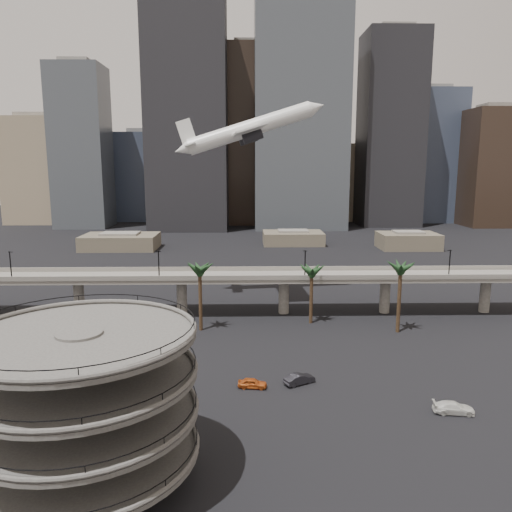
{
  "coord_description": "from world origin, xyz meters",
  "views": [
    {
      "loc": [
        2.75,
        -49.25,
        31.82
      ],
      "look_at": [
        4.41,
        28.0,
        17.6
      ],
      "focal_mm": 35.0,
      "sensor_mm": 36.0,
      "label": 1
    }
  ],
  "objects_px": {
    "overpass": "(233,280)",
    "airborne_jet": "(249,129)",
    "parking_ramp": "(83,396)",
    "car_c": "(454,408)",
    "car_a": "(252,383)",
    "car_b": "(299,379)"
  },
  "relations": [
    {
      "from": "parking_ramp",
      "to": "car_b",
      "type": "distance_m",
      "value": 34.41
    },
    {
      "from": "overpass",
      "to": "car_c",
      "type": "relative_size",
      "value": 24.92
    },
    {
      "from": "car_a",
      "to": "car_b",
      "type": "bearing_deg",
      "value": -73.38
    },
    {
      "from": "airborne_jet",
      "to": "car_a",
      "type": "xyz_separation_m",
      "value": [
        -0.04,
        -51.09,
        -39.11
      ]
    },
    {
      "from": "parking_ramp",
      "to": "overpass",
      "type": "distance_m",
      "value": 60.46
    },
    {
      "from": "overpass",
      "to": "airborne_jet",
      "type": "relative_size",
      "value": 3.63
    },
    {
      "from": "parking_ramp",
      "to": "car_a",
      "type": "distance_m",
      "value": 29.23
    },
    {
      "from": "car_a",
      "to": "car_c",
      "type": "xyz_separation_m",
      "value": [
        26.01,
        -8.04,
        0.04
      ]
    },
    {
      "from": "car_a",
      "to": "car_c",
      "type": "bearing_deg",
      "value": -99.89
    },
    {
      "from": "overpass",
      "to": "car_b",
      "type": "xyz_separation_m",
      "value": [
        10.6,
        -35.66,
        -6.56
      ]
    },
    {
      "from": "overpass",
      "to": "car_a",
      "type": "distance_m",
      "value": 37.57
    },
    {
      "from": "car_a",
      "to": "overpass",
      "type": "bearing_deg",
      "value": 12.99
    },
    {
      "from": "airborne_jet",
      "to": "car_a",
      "type": "relative_size",
      "value": 8.55
    },
    {
      "from": "airborne_jet",
      "to": "car_a",
      "type": "height_order",
      "value": "airborne_jet"
    },
    {
      "from": "car_b",
      "to": "car_c",
      "type": "bearing_deg",
      "value": -144.04
    },
    {
      "from": "parking_ramp",
      "to": "overpass",
      "type": "height_order",
      "value": "parking_ramp"
    },
    {
      "from": "airborne_jet",
      "to": "car_a",
      "type": "distance_m",
      "value": 64.35
    },
    {
      "from": "car_a",
      "to": "car_c",
      "type": "distance_m",
      "value": 27.23
    },
    {
      "from": "parking_ramp",
      "to": "car_c",
      "type": "distance_m",
      "value": 45.88
    },
    {
      "from": "car_c",
      "to": "parking_ramp",
      "type": "bearing_deg",
      "value": 115.26
    },
    {
      "from": "parking_ramp",
      "to": "car_c",
      "type": "bearing_deg",
      "value": 18.35
    },
    {
      "from": "overpass",
      "to": "car_a",
      "type": "height_order",
      "value": "overpass"
    }
  ]
}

